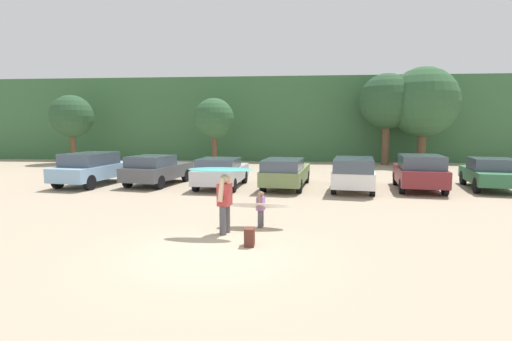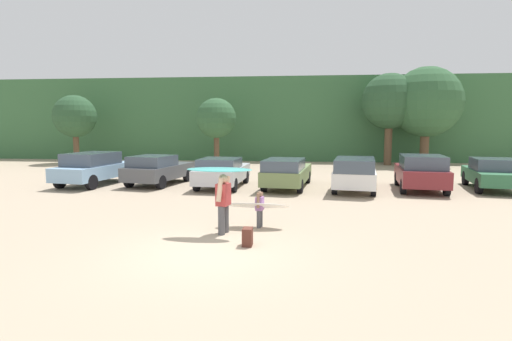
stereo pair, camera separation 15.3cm
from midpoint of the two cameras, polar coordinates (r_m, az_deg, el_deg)
ground_plane at (r=9.73m, az=-6.92°, el=-11.42°), size 120.00×120.00×0.00m
hillside_ridge at (r=38.82m, az=2.62°, el=7.15°), size 108.00×12.00×6.84m
tree_center_right at (r=34.13m, az=-24.73°, el=6.93°), size 3.22×3.22×5.23m
tree_far_left at (r=30.28m, az=-6.10°, el=7.31°), size 2.96×2.96×4.94m
tree_right at (r=31.35m, az=17.87°, el=9.22°), size 4.05×4.05×6.70m
tree_center_left at (r=31.82m, az=22.45°, el=8.89°), size 5.02×5.02×7.11m
parked_car_sky_blue at (r=21.53m, az=-22.34°, el=0.35°), size 2.52×4.64×1.62m
parked_car_dark_gray at (r=20.61m, az=-14.10°, el=0.16°), size 2.65×4.36×1.49m
parked_car_silver at (r=19.27m, az=-5.18°, el=-0.18°), size 2.12×4.42×1.43m
parked_car_olive_green at (r=19.07m, az=3.98°, el=-0.22°), size 2.38×4.98×1.43m
parked_car_white at (r=18.83m, az=13.42°, el=-0.29°), size 2.50×5.03×1.53m
parked_car_maroon at (r=19.74m, az=21.89°, el=-0.17°), size 2.45×4.26×1.63m
parked_car_forest_green at (r=21.43m, az=30.09°, el=-0.33°), size 2.59×4.33×1.46m
person_adult at (r=11.09m, az=-4.84°, el=-4.22°), size 0.38×0.80×1.65m
person_child at (r=11.78m, az=0.30°, el=-5.18°), size 0.25×0.43×1.07m
surfboard_teal at (r=10.88m, az=-5.44°, el=0.13°), size 1.82×0.57×0.13m
surfboard_white at (r=11.77m, az=-0.28°, el=-4.97°), size 1.97×0.57×0.29m
backpack_dropped at (r=10.11m, az=-1.36°, el=-9.36°), size 0.24×0.34×0.45m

